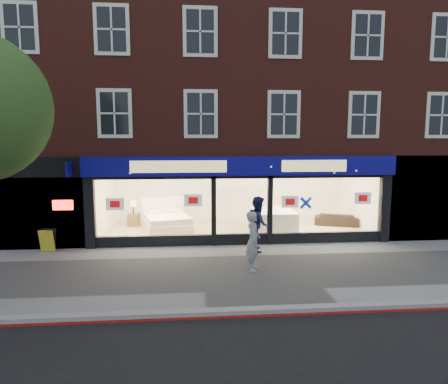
{
  "coord_description": "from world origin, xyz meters",
  "views": [
    {
      "loc": [
        -1.94,
        -11.41,
        3.89
      ],
      "look_at": [
        -0.72,
        2.5,
        2.06
      ],
      "focal_mm": 32.0,
      "sensor_mm": 36.0,
      "label": 1
    }
  ],
  "objects": [
    {
      "name": "sofa",
      "position": [
        4.6,
        5.58,
        0.38
      ],
      "size": [
        2.02,
        1.37,
        0.55
      ],
      "primitive_type": "imported",
      "rotation": [
        0.0,
        0.0,
        2.77
      ],
      "color": "black",
      "rests_on": "showroom_floor"
    },
    {
      "name": "pedestrian_grey",
      "position": [
        -0.06,
        0.09,
        0.9
      ],
      "size": [
        0.5,
        0.7,
        1.79
      ],
      "primitive_type": "imported",
      "rotation": [
        0.0,
        0.0,
        1.45
      ],
      "color": "#93959A",
      "rests_on": "ground"
    },
    {
      "name": "kerb_stone",
      "position": [
        0.0,
        -2.9,
        0.06
      ],
      "size": [
        60.0,
        0.25,
        0.12
      ],
      "primitive_type": "cube",
      "color": "gray",
      "rests_on": "ground"
    },
    {
      "name": "building",
      "position": [
        -0.02,
        6.93,
        6.67
      ],
      "size": [
        19.0,
        8.26,
        10.3
      ],
      "color": "maroon",
      "rests_on": "ground"
    },
    {
      "name": "a_board",
      "position": [
        -6.9,
        2.7,
        0.4
      ],
      "size": [
        0.55,
        0.39,
        0.79
      ],
      "primitive_type": "cube",
      "rotation": [
        0.0,
        0.0,
        -0.12
      ],
      "color": "gold",
      "rests_on": "ground"
    },
    {
      "name": "mattress_stack",
      "position": [
        1.6,
        5.01,
        0.52
      ],
      "size": [
        1.68,
        2.13,
        0.84
      ],
      "rotation": [
        0.0,
        0.0,
        0.0
      ],
      "color": "white",
      "rests_on": "showroom_floor"
    },
    {
      "name": "pedestrian_blue",
      "position": [
        0.47,
        2.15,
        0.97
      ],
      "size": [
        0.84,
        1.02,
        1.94
      ],
      "primitive_type": "imported",
      "rotation": [
        0.0,
        0.0,
        1.46
      ],
      "color": "#1B1F4E",
      "rests_on": "ground"
    },
    {
      "name": "display_bed",
      "position": [
        -2.9,
        5.38,
        0.45
      ],
      "size": [
        2.29,
        2.58,
        1.25
      ],
      "rotation": [
        0.0,
        0.0,
        0.24
      ],
      "color": "white",
      "rests_on": "showroom_floor"
    },
    {
      "name": "ground",
      "position": [
        0.0,
        0.0,
        0.0
      ],
      "size": [
        120.0,
        120.0,
        0.0
      ],
      "primitive_type": "plane",
      "color": "gray",
      "rests_on": "ground"
    },
    {
      "name": "bedside_table",
      "position": [
        -4.4,
        6.18,
        0.38
      ],
      "size": [
        0.54,
        0.54,
        0.55
      ],
      "primitive_type": "cube",
      "rotation": [
        0.0,
        0.0,
        -0.23
      ],
      "color": "brown",
      "rests_on": "showroom_floor"
    },
    {
      "name": "showroom_floor",
      "position": [
        0.0,
        5.25,
        0.05
      ],
      "size": [
        11.0,
        4.5,
        0.1
      ],
      "primitive_type": "cube",
      "color": "tan",
      "rests_on": "ground"
    },
    {
      "name": "kerb_line",
      "position": [
        0.0,
        -3.1,
        0.01
      ],
      "size": [
        60.0,
        0.1,
        0.01
      ],
      "primitive_type": "cube",
      "color": "#8C0A07",
      "rests_on": "ground"
    }
  ]
}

